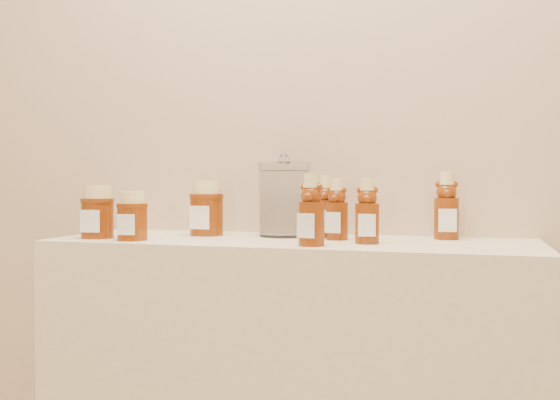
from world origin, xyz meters
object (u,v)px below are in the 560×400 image
(bear_bottle_back_left, at_px, (325,202))
(honey_jar_left, at_px, (97,212))
(bear_bottle_front_left, at_px, (311,205))
(glass_canister, at_px, (284,196))

(bear_bottle_back_left, xyz_separation_m, honey_jar_left, (-0.56, -0.19, -0.02))
(bear_bottle_back_left, xyz_separation_m, bear_bottle_front_left, (0.02, -0.22, 0.00))
(bear_bottle_back_left, height_order, honey_jar_left, bear_bottle_back_left)
(bear_bottle_back_left, distance_m, honey_jar_left, 0.59)
(glass_canister, bearing_deg, bear_bottle_back_left, 1.61)
(honey_jar_left, relative_size, glass_canister, 0.63)
(bear_bottle_back_left, bearing_deg, honey_jar_left, -164.85)
(bear_bottle_back_left, xyz_separation_m, glass_canister, (-0.11, -0.00, 0.02))
(honey_jar_left, bearing_deg, bear_bottle_back_left, 11.32)
(bear_bottle_back_left, distance_m, bear_bottle_front_left, 0.22)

